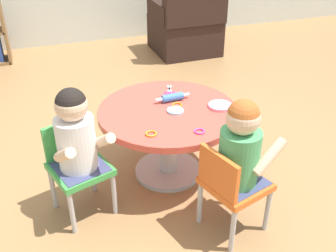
# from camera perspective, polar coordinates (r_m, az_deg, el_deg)

# --- Properties ---
(ground_plane) EXTENTS (10.00, 10.00, 0.00)m
(ground_plane) POSITION_cam_1_polar(r_m,az_deg,el_deg) (2.68, -0.00, -6.67)
(ground_plane) COLOR #9E7247
(craft_table) EXTENTS (0.87, 0.87, 0.48)m
(craft_table) POSITION_cam_1_polar(r_m,az_deg,el_deg) (2.47, -0.00, 0.05)
(craft_table) COLOR silver
(craft_table) RESTS_ON ground
(child_chair_left) EXTENTS (0.38, 0.38, 0.54)m
(child_chair_left) POSITION_cam_1_polar(r_m,az_deg,el_deg) (2.28, -13.03, -5.52)
(child_chair_left) COLOR #B7B7BC
(child_chair_left) RESTS_ON ground
(seated_child_left) EXTENTS (0.36, 0.41, 0.51)m
(seated_child_left) POSITION_cam_1_polar(r_m,az_deg,el_deg) (2.13, -13.26, -1.08)
(seated_child_left) COLOR #3F4772
(seated_child_left) RESTS_ON ground
(child_chair_right) EXTENTS (0.37, 0.37, 0.54)m
(child_chair_right) POSITION_cam_1_polar(r_m,az_deg,el_deg) (2.11, 9.14, -8.43)
(child_chair_right) COLOR #B7B7BC
(child_chair_right) RESTS_ON ground
(seated_child_right) EXTENTS (0.41, 0.36, 0.51)m
(seated_child_right) POSITION_cam_1_polar(r_m,az_deg,el_deg) (2.00, 10.48, -2.92)
(seated_child_right) COLOR #3F4772
(seated_child_right) RESTS_ON ground
(armchair_dark) EXTENTS (0.73, 0.73, 0.85)m
(armchair_dark) POSITION_cam_1_polar(r_m,az_deg,el_deg) (4.68, 2.67, 14.18)
(armchair_dark) COLOR black
(armchair_dark) RESTS_ON ground
(rolling_pin) EXTENTS (0.23, 0.06, 0.05)m
(rolling_pin) POSITION_cam_1_polar(r_m,az_deg,el_deg) (2.51, 0.67, 4.18)
(rolling_pin) COLOR #3F72CC
(rolling_pin) RESTS_ON craft_table
(craft_scissors) EXTENTS (0.09, 0.14, 0.01)m
(craft_scissors) POSITION_cam_1_polar(r_m,az_deg,el_deg) (2.64, 0.24, 5.09)
(craft_scissors) COLOR silver
(craft_scissors) RESTS_ON craft_table
(playdough_blob_0) EXTENTS (0.10, 0.10, 0.01)m
(playdough_blob_0) POSITION_cam_1_polar(r_m,az_deg,el_deg) (2.39, 1.07, 2.24)
(playdough_blob_0) COLOR #8CCCF2
(playdough_blob_0) RESTS_ON craft_table
(playdough_blob_1) EXTENTS (0.15, 0.15, 0.02)m
(playdough_blob_1) POSITION_cam_1_polar(r_m,az_deg,el_deg) (2.46, 7.56, 2.92)
(playdough_blob_1) COLOR pink
(playdough_blob_1) RESTS_ON craft_table
(cookie_cutter_0) EXTENTS (0.07, 0.07, 0.01)m
(cookie_cutter_0) POSITION_cam_1_polar(r_m,az_deg,el_deg) (2.46, 1.34, 3.09)
(cookie_cutter_0) COLOR orange
(cookie_cutter_0) RESTS_ON craft_table
(cookie_cutter_1) EXTENTS (0.07, 0.07, 0.01)m
(cookie_cutter_1) POSITION_cam_1_polar(r_m,az_deg,el_deg) (2.16, -2.47, -1.12)
(cookie_cutter_1) COLOR orange
(cookie_cutter_1) RESTS_ON craft_table
(cookie_cutter_2) EXTENTS (0.06, 0.06, 0.01)m
(cookie_cutter_2) POSITION_cam_1_polar(r_m,az_deg,el_deg) (2.19, 4.58, -0.77)
(cookie_cutter_2) COLOR #D83FA5
(cookie_cutter_2) RESTS_ON craft_table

